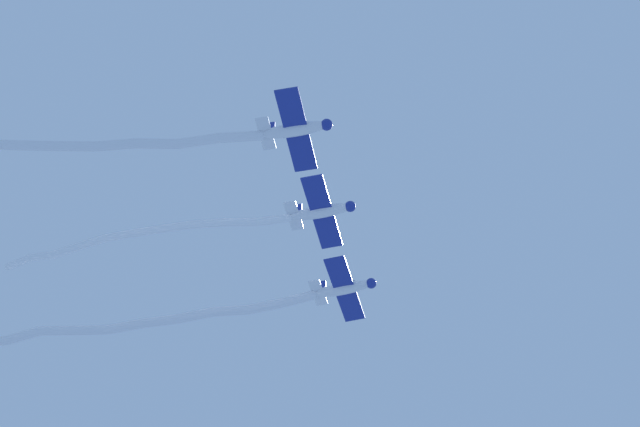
# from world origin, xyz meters

# --- Properties ---
(airplane_lead) EXTENTS (5.64, 6.87, 1.80)m
(airplane_lead) POSITION_xyz_m (6.93, 8.08, 62.97)
(airplane_lead) COLOR silver
(smoke_trail_lead) EXTENTS (24.61, 11.44, 2.04)m
(smoke_trail_lead) POSITION_xyz_m (20.88, 0.94, 63.29)
(smoke_trail_lead) COLOR white
(airplane_left_wing) EXTENTS (5.72, 6.77, 1.80)m
(airplane_left_wing) POSITION_xyz_m (2.31, 1.55, 63.27)
(airplane_left_wing) COLOR silver
(smoke_trail_left_wing) EXTENTS (19.45, 19.65, 6.63)m
(smoke_trail_left_wing) POSITION_xyz_m (14.22, -9.00, 66.28)
(smoke_trail_left_wing) COLOR white
(airplane_right_wing) EXTENTS (5.79, 6.67, 1.80)m
(airplane_right_wing) POSITION_xyz_m (-2.31, -4.97, 62.97)
(airplane_right_wing) COLOR silver
(smoke_trail_right_wing) EXTENTS (24.77, 17.22, 1.61)m
(smoke_trail_right_wing) POSITION_xyz_m (11.72, -14.70, 62.83)
(smoke_trail_right_wing) COLOR white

